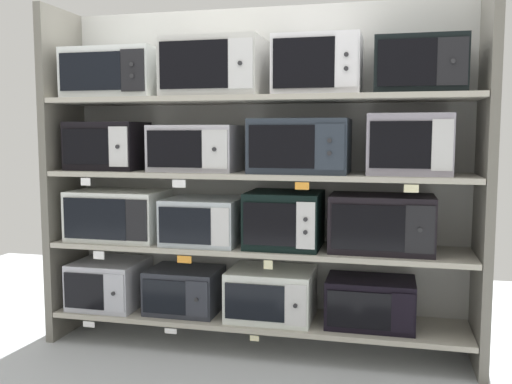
% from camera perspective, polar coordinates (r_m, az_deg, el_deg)
% --- Properties ---
extents(back_panel, '(2.67, 0.04, 2.06)m').
position_cam_1_polar(back_panel, '(3.56, 0.92, 1.71)').
color(back_panel, '#B2B2AD').
rests_on(back_panel, ground).
extents(upright_left, '(0.05, 0.45, 2.06)m').
position_cam_1_polar(upright_left, '(3.82, -18.82, 1.68)').
color(upright_left, '#68645B').
rests_on(upright_left, ground).
extents(upright_right, '(0.05, 0.45, 2.06)m').
position_cam_1_polar(upright_right, '(3.27, 22.13, 0.89)').
color(upright_right, '#68645B').
rests_on(upright_right, ground).
extents(shelf_0, '(2.47, 0.45, 0.03)m').
position_cam_1_polar(shelf_0, '(3.49, 0.00, -12.68)').
color(shelf_0, '#ADA899').
rests_on(shelf_0, ground).
extents(microwave_0, '(0.42, 0.42, 0.29)m').
position_cam_1_polar(microwave_0, '(3.78, -14.59, -8.90)').
color(microwave_0, '#B3B5C0').
rests_on(microwave_0, shelf_0).
extents(microwave_1, '(0.43, 0.36, 0.27)m').
position_cam_1_polar(microwave_1, '(3.57, -7.23, -9.79)').
color(microwave_1, '#2B2D36').
rests_on(microwave_1, shelf_0).
extents(microwave_2, '(0.50, 0.40, 0.29)m').
position_cam_1_polar(microwave_2, '(3.42, 1.55, -10.24)').
color(microwave_2, silver).
rests_on(microwave_2, shelf_0).
extents(microwave_3, '(0.50, 0.34, 0.27)m').
position_cam_1_polar(microwave_3, '(3.36, 11.48, -10.86)').
color(microwave_3, black).
rests_on(microwave_3, shelf_0).
extents(price_tag_0, '(0.08, 0.00, 0.03)m').
position_cam_1_polar(price_tag_0, '(3.65, -16.54, -12.70)').
color(price_tag_0, white).
extents(price_tag_1, '(0.07, 0.00, 0.03)m').
position_cam_1_polar(price_tag_1, '(3.43, -8.62, -13.73)').
color(price_tag_1, white).
extents(price_tag_2, '(0.05, 0.00, 0.03)m').
position_cam_1_polar(price_tag_2, '(3.28, -0.16, -14.57)').
color(price_tag_2, beige).
extents(shelf_1, '(2.47, 0.45, 0.03)m').
position_cam_1_polar(shelf_1, '(3.38, 0.00, -5.64)').
color(shelf_1, '#ADA899').
extents(microwave_4, '(0.57, 0.39, 0.31)m').
position_cam_1_polar(microwave_4, '(3.65, -13.71, -2.24)').
color(microwave_4, white).
rests_on(microwave_4, shelf_1).
extents(microwave_5, '(0.45, 0.42, 0.27)m').
position_cam_1_polar(microwave_5, '(3.43, -5.24, -2.89)').
color(microwave_5, '#AFBAC1').
rests_on(microwave_5, shelf_1).
extents(microwave_6, '(0.43, 0.41, 0.32)m').
position_cam_1_polar(microwave_6, '(3.31, 2.90, -2.77)').
color(microwave_6, black).
rests_on(microwave_6, shelf_1).
extents(microwave_7, '(0.57, 0.36, 0.32)m').
position_cam_1_polar(microwave_7, '(3.25, 12.58, -3.10)').
color(microwave_7, black).
rests_on(microwave_7, shelf_1).
extents(price_tag_3, '(0.07, 0.00, 0.05)m').
position_cam_1_polar(price_tag_3, '(3.50, -15.61, -6.18)').
color(price_tag_3, white).
extents(price_tag_4, '(0.09, 0.00, 0.04)m').
position_cam_1_polar(price_tag_4, '(3.28, -7.26, -6.78)').
color(price_tag_4, orange).
extents(price_tag_5, '(0.05, 0.00, 0.05)m').
position_cam_1_polar(price_tag_5, '(3.14, 1.24, -7.37)').
color(price_tag_5, beige).
extents(shelf_2, '(2.47, 0.45, 0.03)m').
position_cam_1_polar(shelf_2, '(3.32, 0.00, 1.78)').
color(shelf_2, '#ADA899').
extents(microwave_8, '(0.45, 0.35, 0.30)m').
position_cam_1_polar(microwave_8, '(3.65, -14.76, 4.53)').
color(microwave_8, black).
rests_on(microwave_8, shelf_2).
extents(microwave_9, '(0.51, 0.35, 0.27)m').
position_cam_1_polar(microwave_9, '(3.41, -6.11, 4.42)').
color(microwave_9, '#B8B5BF').
rests_on(microwave_9, shelf_2).
extents(microwave_10, '(0.56, 0.40, 0.31)m').
position_cam_1_polar(microwave_10, '(3.25, 4.51, 4.67)').
color(microwave_10, '#262E39').
rests_on(microwave_10, shelf_2).
extents(microwave_11, '(0.45, 0.33, 0.33)m').
position_cam_1_polar(microwave_11, '(3.22, 15.21, 4.68)').
color(microwave_11, '#9F99A9').
rests_on(microwave_11, shelf_2).
extents(price_tag_6, '(0.06, 0.00, 0.04)m').
position_cam_1_polar(price_tag_6, '(3.47, -16.85, 1.01)').
color(price_tag_6, white).
extents(price_tag_7, '(0.08, 0.00, 0.04)m').
position_cam_1_polar(price_tag_7, '(3.22, -7.80, 0.84)').
color(price_tag_7, white).
extents(price_tag_8, '(0.08, 0.00, 0.04)m').
position_cam_1_polar(price_tag_8, '(3.04, 4.68, 0.61)').
color(price_tag_8, orange).
extents(price_tag_9, '(0.07, 0.00, 0.04)m').
position_cam_1_polar(price_tag_9, '(3.00, 15.43, 0.34)').
color(price_tag_9, beige).
extents(shelf_3, '(2.47, 0.45, 0.03)m').
position_cam_1_polar(shelf_3, '(3.31, 0.00, 9.34)').
color(shelf_3, '#ADA899').
extents(microwave_12, '(0.57, 0.38, 0.30)m').
position_cam_1_polar(microwave_12, '(3.63, -14.06, 11.47)').
color(microwave_12, silver).
rests_on(microwave_12, shelf_3).
extents(microwave_13, '(0.57, 0.43, 0.34)m').
position_cam_1_polar(microwave_13, '(3.39, -4.11, 12.35)').
color(microwave_13, beige).
rests_on(microwave_13, shelf_3).
extents(microwave_14, '(0.48, 0.36, 0.33)m').
position_cam_1_polar(microwave_14, '(3.26, 6.27, 12.53)').
color(microwave_14, silver).
rests_on(microwave_14, shelf_3).
extents(microwave_15, '(0.47, 0.41, 0.30)m').
position_cam_1_polar(microwave_15, '(3.24, 16.19, 12.08)').
color(microwave_15, black).
rests_on(microwave_15, shelf_3).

